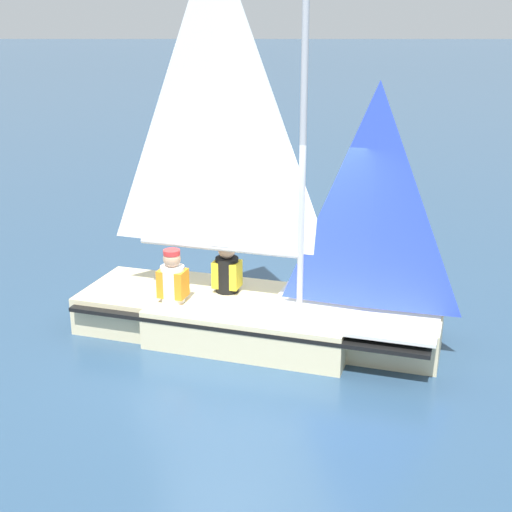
{
  "coord_description": "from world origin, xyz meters",
  "views": [
    {
      "loc": [
        -0.03,
        8.34,
        3.89
      ],
      "look_at": [
        0.0,
        0.0,
        1.09
      ],
      "focal_mm": 50.0,
      "sensor_mm": 36.0,
      "label": 1
    }
  ],
  "objects": [
    {
      "name": "ground_plane",
      "position": [
        0.0,
        0.0,
        0.0
      ],
      "size": [
        260.0,
        260.0,
        0.0
      ],
      "primitive_type": "plane",
      "color": "#2D4C6B"
    },
    {
      "name": "sailor_crew",
      "position": [
        1.04,
        0.0,
        0.63
      ],
      "size": [
        0.4,
        0.38,
        1.16
      ],
      "rotation": [
        0.0,
        0.0,
        2.84
      ],
      "color": "black",
      "rests_on": "ground_plane"
    },
    {
      "name": "sailor_helm",
      "position": [
        0.38,
        -0.34,
        0.62
      ],
      "size": [
        0.4,
        0.38,
        1.16
      ],
      "rotation": [
        0.0,
        0.0,
        2.84
      ],
      "color": "black",
      "rests_on": "ground_plane"
    },
    {
      "name": "sailboat_main",
      "position": [
        0.04,
        -0.01,
        0.62
      ],
      "size": [
        4.76,
        2.82,
        5.0
      ],
      "rotation": [
        0.0,
        0.0,
        2.84
      ],
      "color": "beige",
      "rests_on": "ground_plane"
    }
  ]
}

